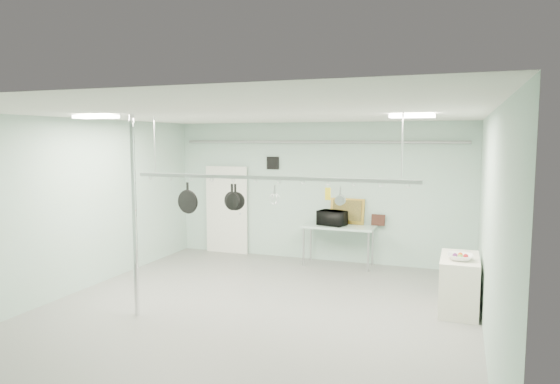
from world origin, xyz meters
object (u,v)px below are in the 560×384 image
at_px(prep_table, 338,229).
at_px(coffee_canister, 335,222).
at_px(pot_rack, 267,176).
at_px(fruit_bowl, 460,257).
at_px(side_cabinet, 459,284).
at_px(skillet_mid, 232,196).
at_px(skillet_left, 188,198).
at_px(skillet_right, 235,196).
at_px(chrome_pole, 134,217).
at_px(microwave, 332,218).

bearing_deg(prep_table, coffee_canister, -98.96).
relative_size(pot_rack, fruit_bowl, 12.07).
xyz_separation_m(side_cabinet, skillet_mid, (-3.58, -1.10, 1.43)).
bearing_deg(skillet_left, prep_table, 66.93).
distance_m(prep_table, skillet_mid, 3.61).
bearing_deg(skillet_right, fruit_bowl, -2.46).
bearing_deg(skillet_left, pot_rack, 6.39).
xyz_separation_m(chrome_pole, skillet_right, (1.33, 0.90, 0.28)).
xyz_separation_m(pot_rack, skillet_mid, (-0.63, 0.00, -0.35)).
relative_size(pot_rack, skillet_left, 8.97).
relative_size(prep_table, skillet_left, 2.99).
xyz_separation_m(side_cabinet, microwave, (-2.69, 2.18, 0.62)).
xyz_separation_m(prep_table, skillet_mid, (-1.03, -3.30, 1.05)).
xyz_separation_m(prep_table, skillet_left, (-1.86, -3.30, 0.99)).
height_order(microwave, coffee_canister, microwave).
relative_size(coffee_canister, skillet_left, 0.36).
bearing_deg(prep_table, skillet_right, -106.35).
xyz_separation_m(side_cabinet, skillet_right, (-3.52, -1.10, 1.43)).
distance_m(pot_rack, coffee_canister, 3.37).
xyz_separation_m(fruit_bowl, skillet_mid, (-3.58, -0.87, 0.93)).
relative_size(pot_rack, microwave, 8.06).
distance_m(side_cabinet, microwave, 3.52).
bearing_deg(pot_rack, fruit_bowl, 16.45).
xyz_separation_m(chrome_pole, microwave, (2.16, 4.18, -0.53)).
bearing_deg(prep_table, pot_rack, -96.91).
bearing_deg(pot_rack, coffee_canister, 83.21).
height_order(prep_table, fruit_bowl, fruit_bowl).
distance_m(fruit_bowl, skillet_left, 4.58).
bearing_deg(chrome_pole, pot_rack, 25.35).
distance_m(coffee_canister, skillet_left, 3.71).
distance_m(chrome_pole, skillet_right, 1.63).
bearing_deg(prep_table, skillet_mid, -107.30).
bearing_deg(skillet_right, skillet_mid, 163.64).
bearing_deg(skillet_mid, skillet_left, -169.15).
xyz_separation_m(microwave, coffee_canister, (0.11, -0.16, -0.07)).
height_order(fruit_bowl, skillet_left, skillet_left).
height_order(chrome_pole, microwave, chrome_pole).
bearing_deg(chrome_pole, prep_table, 61.29).
bearing_deg(skillet_left, side_cabinet, 20.39).
distance_m(pot_rack, skillet_right, 0.67).
height_order(chrome_pole, fruit_bowl, chrome_pole).
bearing_deg(coffee_canister, side_cabinet, -38.09).
distance_m(pot_rack, fruit_bowl, 3.33).
bearing_deg(skillet_left, chrome_pole, -109.42).
height_order(chrome_pole, skillet_left, chrome_pole).
bearing_deg(pot_rack, skillet_right, 180.00).
relative_size(chrome_pole, skillet_right, 7.72).
relative_size(side_cabinet, coffee_canister, 6.18).
bearing_deg(pot_rack, skillet_mid, 180.00).
distance_m(side_cabinet, skillet_left, 4.75).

